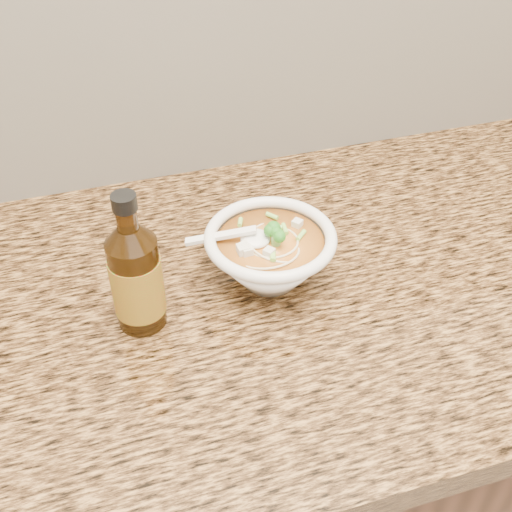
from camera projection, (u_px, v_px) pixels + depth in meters
name	position (u px, v px, depth m)	size (l,w,h in m)	color
cabinet	(281.00, 464.00, 1.20)	(4.00, 0.65, 0.86)	#311C0E
counter_slab	(289.00, 287.00, 0.91)	(4.00, 0.68, 0.04)	#A4733C
soup_bowl	(270.00, 256.00, 0.86)	(0.20, 0.18, 0.10)	white
hot_sauce_bottle	(136.00, 278.00, 0.78)	(0.09, 0.09, 0.20)	#3D2208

